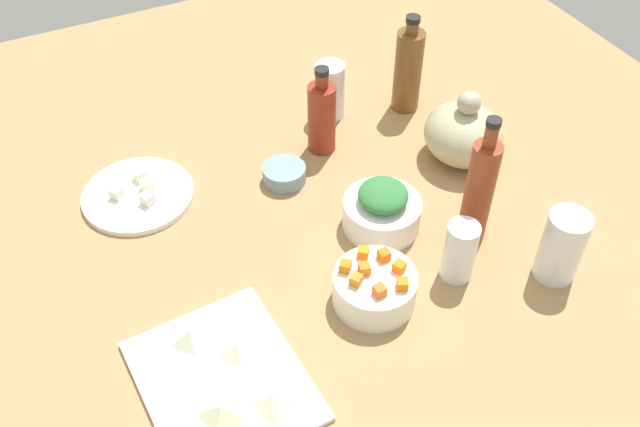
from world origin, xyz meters
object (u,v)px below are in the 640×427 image
(bowl_greens, at_px, (382,214))
(bottle_1, at_px, (408,69))
(drinking_glass_0, at_px, (460,251))
(drinking_glass_2, at_px, (330,90))
(bottle_2, at_px, (479,191))
(bowl_carrots, at_px, (374,288))
(plate_tofu, at_px, (138,195))
(bowl_small_side, at_px, (283,174))
(teapot, at_px, (464,134))
(bottle_0, at_px, (322,116))
(drinking_glass_1, at_px, (562,246))
(cutting_board, at_px, (223,380))

(bowl_greens, distance_m, bottle_1, 0.39)
(drinking_glass_0, bearing_deg, bowl_greens, -160.05)
(bottle_1, bearing_deg, drinking_glass_2, -106.29)
(bottle_2, relative_size, drinking_glass_2, 2.12)
(bowl_greens, xyz_separation_m, bowl_carrots, (0.15, -0.10, 0.00))
(plate_tofu, distance_m, bowl_small_side, 0.29)
(bowl_small_side, relative_size, drinking_glass_0, 0.74)
(bowl_small_side, relative_size, drinking_glass_2, 0.68)
(teapot, xyz_separation_m, drinking_glass_0, (0.26, -0.19, -0.00))
(bowl_carrots, bearing_deg, drinking_glass_0, 85.43)
(teapot, bearing_deg, bottle_2, -29.33)
(drinking_glass_0, bearing_deg, bowl_small_side, -154.09)
(bowl_small_side, height_order, bottle_1, bottle_1)
(bottle_0, bearing_deg, bowl_carrots, -13.92)
(bowl_carrots, xyz_separation_m, drinking_glass_1, (0.09, 0.31, 0.04))
(bowl_carrots, distance_m, bottle_0, 0.42)
(teapot, height_order, drinking_glass_2, teapot)
(cutting_board, bearing_deg, bowl_small_side, 144.56)
(bowl_carrots, relative_size, bottle_1, 0.63)
(drinking_glass_0, relative_size, drinking_glass_2, 0.93)
(cutting_board, xyz_separation_m, drinking_glass_1, (0.05, 0.60, 0.06))
(cutting_board, relative_size, bottle_2, 1.06)
(cutting_board, bearing_deg, bottle_0, 138.75)
(cutting_board, bearing_deg, bowl_carrots, 97.64)
(bowl_carrots, bearing_deg, bottle_1, 143.72)
(bottle_2, bearing_deg, bowl_greens, -125.44)
(bowl_small_side, xyz_separation_m, bottle_1, (-0.11, 0.35, 0.08))
(teapot, bearing_deg, bowl_small_side, -104.65)
(cutting_board, height_order, plate_tofu, plate_tofu)
(bowl_small_side, bearing_deg, bottle_1, 107.33)
(teapot, relative_size, bottle_2, 0.68)
(teapot, xyz_separation_m, bottle_1, (-0.20, -0.01, 0.04))
(bowl_greens, bearing_deg, bottle_0, 179.72)
(cutting_board, xyz_separation_m, bottle_0, (-0.44, 0.39, 0.08))
(teapot, height_order, bottle_2, bottle_2)
(bowl_greens, bearing_deg, drinking_glass_1, 42.33)
(bowl_carrots, height_order, teapot, teapot)
(cutting_board, height_order, teapot, teapot)
(cutting_board, xyz_separation_m, bowl_carrots, (-0.04, 0.29, 0.03))
(bottle_2, bearing_deg, bottle_1, 166.17)
(cutting_board, distance_m, bowl_greens, 0.43)
(bowl_greens, height_order, bottle_0, bottle_0)
(bowl_greens, xyz_separation_m, drinking_glass_0, (0.16, 0.06, 0.03))
(drinking_glass_0, height_order, drinking_glass_2, drinking_glass_2)
(teapot, xyz_separation_m, bottle_2, (0.20, -0.11, 0.05))
(teapot, relative_size, bottle_1, 0.81)
(bowl_small_side, height_order, drinking_glass_1, drinking_glass_1)
(teapot, distance_m, bottle_0, 0.29)
(bowl_small_side, bearing_deg, drinking_glass_1, 37.42)
(plate_tofu, xyz_separation_m, bottle_1, (-0.03, 0.62, 0.09))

